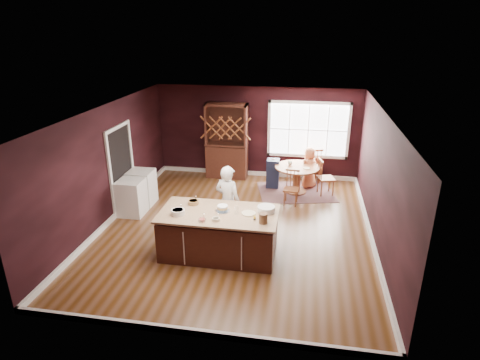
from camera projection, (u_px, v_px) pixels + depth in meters
name	position (u px, v px, depth m)	size (l,w,h in m)	color
room_shell	(236.00, 173.00, 8.71)	(7.00, 7.00, 7.00)	brown
window	(308.00, 130.00, 11.61)	(2.36, 0.10, 1.66)	white
doorway	(122.00, 170.00, 9.84)	(0.08, 1.26, 2.13)	white
kitchen_island	(219.00, 234.00, 8.02)	(2.33, 1.22, 0.92)	#472219
dining_table	(297.00, 174.00, 10.96)	(1.21, 1.21, 0.75)	brown
baker	(228.00, 202.00, 8.57)	(0.59, 0.39, 1.63)	silver
layer_cake	(223.00, 208.00, 7.88)	(0.29, 0.29, 0.12)	white
bowl_blue	(178.00, 212.00, 7.75)	(0.27, 0.27, 0.10)	white
bowl_yellow	(193.00, 202.00, 8.19)	(0.22, 0.22, 0.08)	olive
bowl_pink	(202.00, 220.00, 7.48)	(0.14, 0.14, 0.05)	white
bowl_olive	(216.00, 219.00, 7.51)	(0.15, 0.15, 0.06)	beige
drinking_glass	(237.00, 210.00, 7.76)	(0.08, 0.08, 0.16)	white
dinner_plate	(249.00, 213.00, 7.79)	(0.28, 0.28, 0.02)	#FFF7BD
white_tub	(266.00, 209.00, 7.85)	(0.35, 0.35, 0.12)	white
stoneware_crock	(263.00, 218.00, 7.40)	(0.16, 0.16, 0.19)	#4C3321
toy_figurine	(255.00, 218.00, 7.53)	(0.05, 0.05, 0.08)	yellow
rug	(296.00, 192.00, 11.15)	(2.02, 1.56, 0.01)	brown
chair_east	(326.00, 177.00, 10.83)	(0.43, 0.41, 1.02)	brown
chair_south	(291.00, 188.00, 10.24)	(0.38, 0.36, 0.91)	brown
chair_north	(313.00, 165.00, 11.67)	(0.45, 0.43, 1.07)	brown
seated_woman	(309.00, 168.00, 11.28)	(0.58, 0.38, 1.18)	#D87C4E
high_chair	(273.00, 173.00, 11.34)	(0.35, 0.35, 0.86)	black
toddler	(271.00, 159.00, 11.29)	(0.18, 0.14, 0.26)	#8CA5BF
table_plate	(307.00, 168.00, 10.74)	(0.18, 0.18, 0.01)	beige
table_cup	(290.00, 163.00, 10.98)	(0.13, 0.13, 0.10)	silver
hutch	(227.00, 141.00, 11.89)	(1.22, 0.51, 2.23)	#392014
washer	(131.00, 197.00, 9.71)	(0.60, 0.58, 0.88)	white
dryer	(142.00, 187.00, 10.30)	(0.62, 0.60, 0.89)	white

